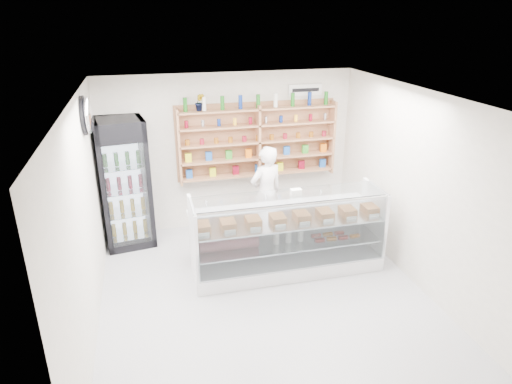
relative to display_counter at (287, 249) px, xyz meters
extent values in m
plane|color=#A3A2A7|center=(-0.52, -0.62, -0.35)|extent=(5.00, 5.00, 0.00)
plane|color=white|center=(-0.52, -0.62, 2.45)|extent=(5.00, 5.00, 0.00)
plane|color=silver|center=(-0.52, 1.88, 1.05)|extent=(4.50, 0.00, 4.50)
plane|color=silver|center=(-0.52, -3.12, 1.05)|extent=(4.50, 0.00, 4.50)
plane|color=silver|center=(-2.77, -0.62, 1.05)|extent=(0.00, 5.00, 5.00)
plane|color=silver|center=(1.73, -0.62, 1.05)|extent=(0.00, 5.00, 5.00)
cube|color=white|center=(0.00, -0.01, -0.23)|extent=(2.89, 0.82, 0.24)
cube|color=white|center=(0.00, 0.37, 0.20)|extent=(2.89, 0.05, 0.61)
cube|color=silver|center=(0.00, -0.01, 0.14)|extent=(2.78, 0.72, 0.02)
cube|color=silver|center=(0.00, -0.01, 0.50)|extent=(2.83, 0.75, 0.02)
cube|color=silver|center=(0.00, -0.41, 0.40)|extent=(2.83, 0.12, 1.01)
cube|color=silver|center=(0.00, -0.06, 0.90)|extent=(2.83, 0.57, 0.01)
imported|color=white|center=(-0.03, 1.10, 0.49)|extent=(0.71, 0.57, 1.68)
cube|color=black|center=(-2.37, 1.52, 0.74)|extent=(0.89, 0.87, 2.18)
cube|color=#300431|center=(-2.42, 1.16, 1.67)|extent=(0.77, 0.14, 0.31)
cube|color=silver|center=(-2.42, 1.15, 0.64)|extent=(0.65, 0.11, 1.72)
cube|color=#A8724F|center=(-1.42, 1.72, 1.24)|extent=(0.04, 0.28, 1.33)
cube|color=#A8724F|center=(-0.02, 1.72, 1.24)|extent=(0.04, 0.28, 1.33)
cube|color=#A8724F|center=(1.38, 1.72, 1.24)|extent=(0.04, 0.28, 1.33)
cube|color=#A8724F|center=(-0.02, 1.72, 0.65)|extent=(2.80, 0.28, 0.03)
cube|color=#A8724F|center=(-0.02, 1.72, 0.95)|extent=(2.80, 0.28, 0.03)
cube|color=#A8724F|center=(-0.02, 1.72, 1.25)|extent=(2.80, 0.28, 0.03)
cube|color=#A8724F|center=(-0.02, 1.72, 1.55)|extent=(2.80, 0.28, 0.03)
cube|color=#A8724F|center=(-0.02, 1.72, 1.83)|extent=(2.80, 0.28, 0.03)
imported|color=#1E6626|center=(-1.03, 1.72, 1.99)|extent=(0.19, 0.18, 0.29)
ellipsoid|color=silver|center=(-2.69, 0.58, 2.10)|extent=(0.15, 0.50, 0.50)
cube|color=white|center=(0.88, 1.85, 2.10)|extent=(0.62, 0.03, 0.20)
camera|label=1|loc=(-1.97, -5.89, 3.43)|focal=32.00mm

